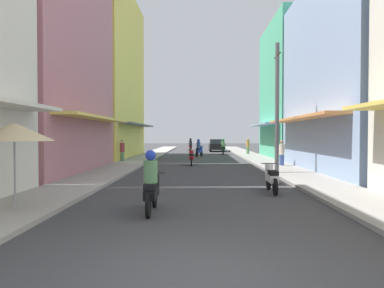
{
  "coord_description": "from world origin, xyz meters",
  "views": [
    {
      "loc": [
        0.0,
        -4.78,
        1.95
      ],
      "look_at": [
        -0.55,
        21.75,
        1.28
      ],
      "focal_mm": 34.13,
      "sensor_mm": 36.0,
      "label": 1
    }
  ],
  "objects_px": {
    "motorbike_red": "(191,157)",
    "pedestrian_far": "(122,151)",
    "motorbike_maroon": "(190,146)",
    "motorbike_white": "(271,178)",
    "motorbike_green": "(223,148)",
    "motorbike_black": "(151,185)",
    "parked_car": "(216,145)",
    "pedestrian_crossing": "(282,154)",
    "pedestrian_midway": "(248,146)",
    "vendor_umbrella": "(14,132)",
    "utility_pole": "(277,108)",
    "motorbike_blue": "(199,149)"
  },
  "relations": [
    {
      "from": "motorbike_red",
      "to": "parked_car",
      "type": "relative_size",
      "value": 0.44
    },
    {
      "from": "motorbike_black",
      "to": "pedestrian_far",
      "type": "xyz_separation_m",
      "value": [
        -4.21,
        16.3,
        0.12
      ]
    },
    {
      "from": "motorbike_red",
      "to": "pedestrian_midway",
      "type": "bearing_deg",
      "value": 66.61
    },
    {
      "from": "pedestrian_crossing",
      "to": "utility_pole",
      "type": "bearing_deg",
      "value": -105.77
    },
    {
      "from": "utility_pole",
      "to": "pedestrian_midway",
      "type": "bearing_deg",
      "value": 87.11
    },
    {
      "from": "motorbike_black",
      "to": "parked_car",
      "type": "xyz_separation_m",
      "value": [
        3.2,
        33.96,
        0.04
      ]
    },
    {
      "from": "parked_car",
      "to": "motorbike_blue",
      "type": "bearing_deg",
      "value": -100.84
    },
    {
      "from": "motorbike_maroon",
      "to": "pedestrian_crossing",
      "type": "bearing_deg",
      "value": -72.68
    },
    {
      "from": "pedestrian_far",
      "to": "motorbike_black",
      "type": "bearing_deg",
      "value": -75.51
    },
    {
      "from": "motorbike_white",
      "to": "utility_pole",
      "type": "bearing_deg",
      "value": 76.34
    },
    {
      "from": "motorbike_maroon",
      "to": "pedestrian_far",
      "type": "height_order",
      "value": "pedestrian_far"
    },
    {
      "from": "motorbike_maroon",
      "to": "motorbike_blue",
      "type": "relative_size",
      "value": 1.04
    },
    {
      "from": "motorbike_green",
      "to": "pedestrian_crossing",
      "type": "distance_m",
      "value": 14.05
    },
    {
      "from": "motorbike_maroon",
      "to": "pedestrian_far",
      "type": "bearing_deg",
      "value": -105.37
    },
    {
      "from": "vendor_umbrella",
      "to": "pedestrian_far",
      "type": "bearing_deg",
      "value": 92.95
    },
    {
      "from": "motorbike_blue",
      "to": "vendor_umbrella",
      "type": "bearing_deg",
      "value": -100.89
    },
    {
      "from": "motorbike_red",
      "to": "motorbike_black",
      "type": "bearing_deg",
      "value": -92.73
    },
    {
      "from": "motorbike_red",
      "to": "pedestrian_far",
      "type": "bearing_deg",
      "value": 156.63
    },
    {
      "from": "parked_car",
      "to": "pedestrian_far",
      "type": "height_order",
      "value": "pedestrian_far"
    },
    {
      "from": "motorbike_black",
      "to": "utility_pole",
      "type": "xyz_separation_m",
      "value": [
        4.97,
        8.8,
        2.58
      ]
    },
    {
      "from": "motorbike_blue",
      "to": "utility_pole",
      "type": "distance_m",
      "value": 15.21
    },
    {
      "from": "motorbike_black",
      "to": "motorbike_green",
      "type": "relative_size",
      "value": 1.0
    },
    {
      "from": "motorbike_white",
      "to": "parked_car",
      "type": "relative_size",
      "value": 0.44
    },
    {
      "from": "pedestrian_far",
      "to": "vendor_umbrella",
      "type": "distance_m",
      "value": 16.53
    },
    {
      "from": "motorbike_white",
      "to": "pedestrian_crossing",
      "type": "distance_m",
      "value": 9.97
    },
    {
      "from": "motorbike_white",
      "to": "motorbike_green",
      "type": "xyz_separation_m",
      "value": [
        -0.14,
        23.44,
        0.2
      ]
    },
    {
      "from": "pedestrian_midway",
      "to": "pedestrian_crossing",
      "type": "bearing_deg",
      "value": -88.72
    },
    {
      "from": "pedestrian_midway",
      "to": "utility_pole",
      "type": "distance_m",
      "value": 17.52
    },
    {
      "from": "pedestrian_far",
      "to": "utility_pole",
      "type": "distance_m",
      "value": 12.1
    },
    {
      "from": "motorbike_green",
      "to": "motorbike_blue",
      "type": "relative_size",
      "value": 1.04
    },
    {
      "from": "motorbike_blue",
      "to": "pedestrian_far",
      "type": "height_order",
      "value": "pedestrian_far"
    },
    {
      "from": "motorbike_green",
      "to": "motorbike_blue",
      "type": "xyz_separation_m",
      "value": [
        -2.34,
        -3.43,
        0.0
      ]
    },
    {
      "from": "motorbike_white",
      "to": "vendor_umbrella",
      "type": "distance_m",
      "value": 7.95
    },
    {
      "from": "utility_pole",
      "to": "motorbike_green",
      "type": "bearing_deg",
      "value": 94.7
    },
    {
      "from": "motorbike_black",
      "to": "parked_car",
      "type": "bearing_deg",
      "value": 84.62
    },
    {
      "from": "motorbike_green",
      "to": "motorbike_white",
      "type": "bearing_deg",
      "value": -89.67
    },
    {
      "from": "motorbike_white",
      "to": "motorbike_black",
      "type": "bearing_deg",
      "value": -137.81
    },
    {
      "from": "motorbike_maroon",
      "to": "parked_car",
      "type": "distance_m",
      "value": 3.55
    },
    {
      "from": "motorbike_white",
      "to": "motorbike_green",
      "type": "distance_m",
      "value": 23.44
    },
    {
      "from": "motorbike_blue",
      "to": "parked_car",
      "type": "distance_m",
      "value": 10.85
    },
    {
      "from": "motorbike_black",
      "to": "vendor_umbrella",
      "type": "xyz_separation_m",
      "value": [
        -3.36,
        -0.17,
        1.32
      ]
    },
    {
      "from": "motorbike_white",
      "to": "motorbike_green",
      "type": "height_order",
      "value": "motorbike_green"
    },
    {
      "from": "pedestrian_midway",
      "to": "utility_pole",
      "type": "relative_size",
      "value": 0.26
    },
    {
      "from": "pedestrian_midway",
      "to": "vendor_umbrella",
      "type": "distance_m",
      "value": 27.89
    },
    {
      "from": "motorbike_red",
      "to": "parked_car",
      "type": "height_order",
      "value": "parked_car"
    },
    {
      "from": "motorbike_blue",
      "to": "utility_pole",
      "type": "relative_size",
      "value": 0.27
    },
    {
      "from": "motorbike_red",
      "to": "vendor_umbrella",
      "type": "height_order",
      "value": "vendor_umbrella"
    },
    {
      "from": "motorbike_black",
      "to": "motorbike_white",
      "type": "relative_size",
      "value": 1.0
    },
    {
      "from": "motorbike_green",
      "to": "pedestrian_midway",
      "type": "distance_m",
      "value": 2.43
    },
    {
      "from": "pedestrian_far",
      "to": "pedestrian_midway",
      "type": "relative_size",
      "value": 0.98
    }
  ]
}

